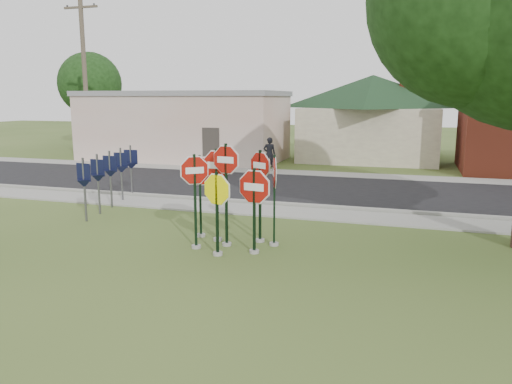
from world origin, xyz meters
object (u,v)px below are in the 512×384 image
(stop_sign_yellow, at_px, (217,204))
(pedestrian, at_px, (269,154))
(stop_sign_center, at_px, (226,181))
(stop_sign_left, at_px, (195,189))
(utility_pole_near, at_px, (85,78))

(stop_sign_yellow, relative_size, pedestrian, 1.24)
(stop_sign_center, distance_m, stop_sign_left, 0.82)
(utility_pole_near, distance_m, pedestrian, 12.23)
(stop_sign_center, distance_m, utility_pole_near, 20.02)
(utility_pole_near, xyz_separation_m, pedestrian, (11.52, -0.81, -4.03))
(stop_sign_left, relative_size, utility_pole_near, 0.27)
(stop_sign_yellow, xyz_separation_m, pedestrian, (-2.67, 13.83, -0.36))
(pedestrian, bearing_deg, stop_sign_yellow, 84.59)
(utility_pole_near, bearing_deg, stop_sign_yellow, -45.90)
(utility_pole_near, bearing_deg, stop_sign_left, -46.70)
(stop_sign_yellow, xyz_separation_m, stop_sign_left, (-0.74, 0.38, 0.25))
(stop_sign_yellow, bearing_deg, utility_pole_near, 134.10)
(stop_sign_yellow, height_order, utility_pole_near, utility_pole_near)
(stop_sign_yellow, relative_size, stop_sign_left, 0.86)
(stop_sign_left, height_order, utility_pole_near, utility_pole_near)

